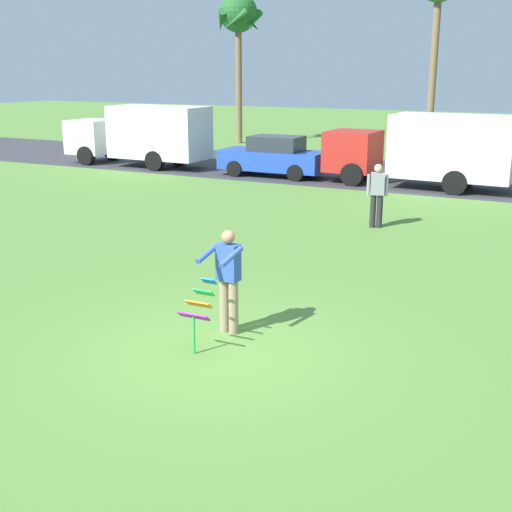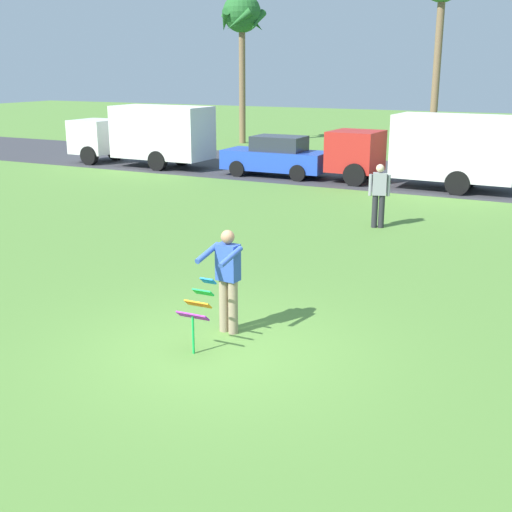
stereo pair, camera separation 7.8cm
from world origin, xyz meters
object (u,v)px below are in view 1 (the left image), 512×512
kite_held (199,306)px  parked_car_blue (274,157)px  parked_truck_red_cab (429,149)px  person_walker_near (377,194)px  person_kite_flyer (228,277)px  parked_truck_white_box (144,134)px  palm_tree_left_near (238,19)px

kite_held → parked_car_blue: size_ratio=0.26×
parked_truck_red_cab → person_walker_near: (0.11, -6.82, -0.48)m
person_kite_flyer → person_walker_near: same height
person_kite_flyer → parked_car_blue: bearing=112.3°
person_kite_flyer → parked_truck_white_box: (-12.47, 15.18, 0.46)m
person_kite_flyer → parked_car_blue: size_ratio=0.41×
parked_truck_white_box → kite_held: bearing=-52.2°
kite_held → person_walker_near: person_walker_near is taller
parked_truck_white_box → person_walker_near: size_ratio=3.89×
kite_held → person_walker_near: bearing=89.5°
palm_tree_left_near → person_walker_near: bearing=-52.3°
person_kite_flyer → kite_held: person_kite_flyer is taller
parked_car_blue → person_walker_near: 9.24m
palm_tree_left_near → person_kite_flyer: bearing=-62.6°
person_kite_flyer → person_walker_near: bearing=89.9°
parked_truck_red_cab → palm_tree_left_near: size_ratio=0.83×
parked_car_blue → person_walker_near: size_ratio=2.44×
parked_truck_white_box → parked_car_blue: size_ratio=1.59×
person_kite_flyer → parked_truck_red_cab: (-0.10, 15.18, 0.46)m
parked_truck_white_box → parked_car_blue: bearing=0.0°
person_kite_flyer → parked_truck_red_cab: bearing=90.4°
person_kite_flyer → kite_held: (-0.06, -0.81, -0.23)m
person_kite_flyer → person_walker_near: (0.02, 8.36, -0.02)m
kite_held → palm_tree_left_near: (-13.03, 26.12, 6.04)m
person_kite_flyer → kite_held: bearing=-94.6°
kite_held → parked_car_blue: (-6.15, 15.98, 0.06)m
parked_truck_white_box → person_walker_near: 14.24m
kite_held → parked_truck_white_box: bearing=127.8°
kite_held → parked_car_blue: parked_car_blue is taller
person_kite_flyer → parked_car_blue: person_kite_flyer is taller
parked_truck_red_cab → palm_tree_left_near: palm_tree_left_near is taller
person_kite_flyer → parked_truck_white_box: size_ratio=0.26×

